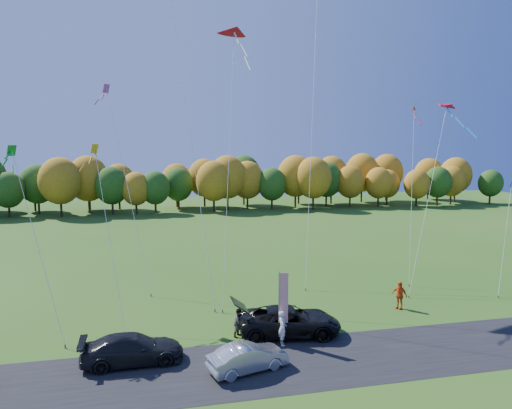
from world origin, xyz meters
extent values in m
plane|color=#224D14|center=(0.00, 0.00, 0.00)|extent=(160.00, 160.00, 0.00)
cube|color=black|center=(0.00, -4.00, 0.01)|extent=(90.00, 6.00, 0.01)
imported|color=black|center=(0.59, -0.52, 0.84)|extent=(6.34, 3.58, 1.67)
imported|color=#B8B8BE|center=(-2.68, -4.30, 0.67)|extent=(4.27, 2.47, 1.33)
imported|color=black|center=(-8.30, -2.24, 0.75)|extent=(5.21, 2.27, 1.49)
imported|color=silver|center=(-0.20, -1.78, 0.98)|extent=(0.52, 0.75, 1.95)
imported|color=gray|center=(-2.34, -0.09, 0.83)|extent=(1.01, 1.02, 1.66)
imported|color=#DB4714|center=(9.22, 2.11, 0.96)|extent=(0.96, 1.21, 1.92)
cylinder|color=#999999|center=(-0.33, -1.48, 2.08)|extent=(0.06, 0.06, 4.16)
cube|color=red|center=(-0.07, -1.51, 2.49)|extent=(0.52, 0.09, 3.12)
cube|color=navy|center=(-0.07, -1.48, 3.65)|extent=(0.52, 0.08, 0.81)
cylinder|color=#4C3F33|center=(-3.24, 4.17, 0.10)|extent=(0.08, 0.08, 0.20)
cylinder|color=#4C3F33|center=(4.23, 7.32, 0.10)|extent=(0.08, 0.08, 0.20)
cylinder|color=#4C3F33|center=(-2.76, 3.94, 0.10)|extent=(0.08, 0.08, 0.20)
cone|color=#B60B21|center=(-0.50, 11.75, 20.25)|extent=(2.58, 1.98, 2.83)
cylinder|color=#4C3F33|center=(11.12, 4.02, 0.10)|extent=(0.08, 0.08, 0.20)
cube|color=red|center=(17.53, 9.84, 14.55)|extent=(2.69, 0.95, 1.06)
cylinder|color=#4C3F33|center=(-8.90, 1.32, 0.10)|extent=(0.08, 0.08, 0.20)
cube|color=#F2AB19|center=(-10.91, 7.49, 10.94)|extent=(1.08, 1.08, 1.28)
cylinder|color=#4C3F33|center=(-12.02, 0.37, 0.10)|extent=(0.08, 0.08, 0.20)
cube|color=#178C20|center=(-15.13, 4.06, 10.83)|extent=(1.09, 1.09, 1.29)
cylinder|color=#4C3F33|center=(12.64, 6.55, 0.10)|extent=(0.08, 0.08, 0.20)
cube|color=silver|center=(15.44, 11.47, 14.61)|extent=(1.34, 1.34, 1.60)
cylinder|color=#4C3F33|center=(-7.48, 8.45, 0.10)|extent=(0.08, 0.08, 0.20)
cube|color=#C842B7|center=(-10.73, 15.14, 15.90)|extent=(1.22, 1.22, 1.44)
cylinder|color=#4C3F33|center=(17.53, 2.57, 0.10)|extent=(0.08, 0.08, 0.20)
cube|color=#0C26B3|center=(20.42, 5.25, 8.22)|extent=(0.91, 0.91, 1.07)
camera|label=1|loc=(-6.90, -25.32, 10.91)|focal=32.00mm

